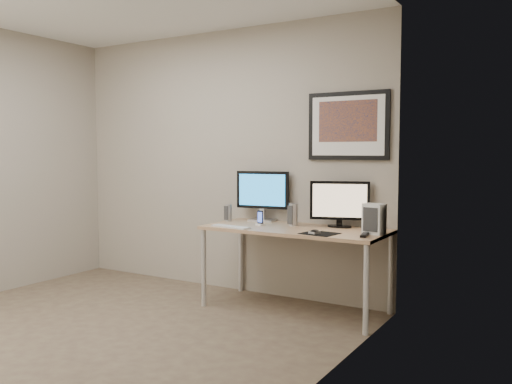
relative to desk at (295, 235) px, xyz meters
The scene contains 14 objects.
floor 1.81m from the desk, 126.53° to the right, with size 3.60×3.60×0.00m, color brown.
room 1.66m from the desk, 137.99° to the right, with size 3.60×3.60×3.60m.
desk is the anchor object (origin of this frame).
framed_art 1.07m from the desk, 43.46° to the left, with size 0.75×0.04×0.60m.
monitor_large 0.63m from the desk, 151.88° to the left, with size 0.52×0.20×0.48m.
monitor_tv 0.48m from the desk, 34.79° to the left, with size 0.50×0.19×0.41m.
speaker_left 0.78m from the desk, behind, with size 0.06×0.06×0.16m, color #B3B3B8.
speaker_right 0.21m from the desk, 123.27° to the left, with size 0.08×0.08×0.20m, color #B3B3B8.
phone_dock 0.37m from the desk, behind, with size 0.06×0.06×0.13m, color black.
keyboard 0.57m from the desk, 151.29° to the right, with size 0.39×0.10×0.01m, color silver.
mousepad 0.39m from the desk, 32.06° to the right, with size 0.27×0.24×0.00m, color black.
mouse 0.39m from the desk, 38.34° to the right, with size 0.06×0.10×0.03m, color black.
remote 0.70m from the desk, 11.52° to the right, with size 0.05×0.18×0.02m, color black.
fan_unit 0.73m from the desk, ahead, with size 0.16×0.12×0.25m, color white.
Camera 1 is at (3.11, -2.85, 1.39)m, focal length 38.00 mm.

